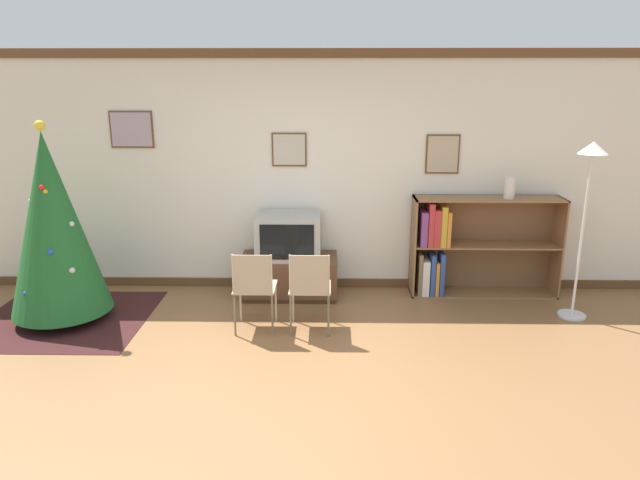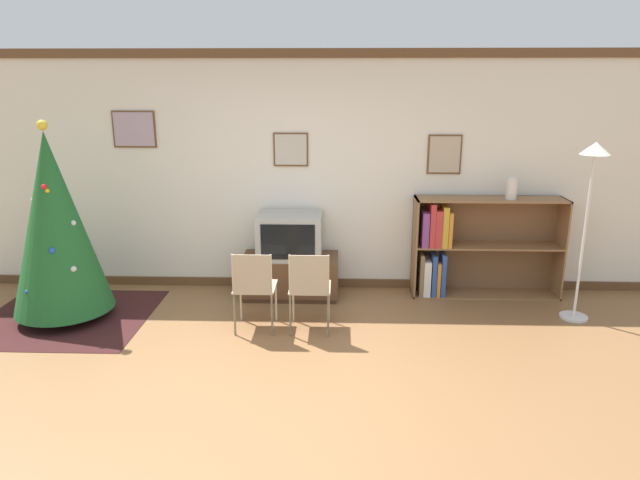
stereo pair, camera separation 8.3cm
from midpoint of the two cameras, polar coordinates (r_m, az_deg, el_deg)
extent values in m
plane|color=brown|center=(4.61, -4.81, -15.51)|extent=(24.00, 24.00, 0.00)
cube|color=silver|center=(6.53, -2.89, 6.68)|extent=(8.81, 0.08, 2.70)
cube|color=brown|center=(6.39, -3.09, 18.17)|extent=(8.81, 0.03, 0.10)
cube|color=brown|center=(6.81, -2.77, -4.26)|extent=(8.81, 0.03, 0.10)
cube|color=brown|center=(6.79, -18.66, 10.43)|extent=(0.48, 0.02, 0.41)
cube|color=#A893A3|center=(6.78, -18.69, 10.42)|extent=(0.45, 0.01, 0.37)
cube|color=brown|center=(6.44, -3.46, 9.02)|extent=(0.39, 0.02, 0.37)
cube|color=#BCB7A8|center=(6.43, -3.47, 9.01)|extent=(0.35, 0.01, 0.34)
cube|color=brown|center=(6.54, 11.80, 8.40)|extent=(0.37, 0.02, 0.43)
cube|color=tan|center=(6.53, 11.82, 8.39)|extent=(0.34, 0.01, 0.40)
cube|color=#381919|center=(6.50, -24.44, -7.19)|extent=(1.68, 1.57, 0.01)
cylinder|color=maroon|center=(6.48, -24.49, -6.75)|extent=(0.36, 0.36, 0.10)
cone|color=#1E5B28|center=(6.20, -25.50, 1.45)|extent=(0.97, 0.97, 1.81)
sphere|color=yellow|center=(6.06, -26.58, 10.21)|extent=(0.10, 0.10, 0.10)
sphere|color=#1E4CB2|center=(5.97, -25.71, -1.07)|extent=(0.06, 0.06, 0.06)
sphere|color=#1E4CB2|center=(6.15, -27.75, -4.75)|extent=(0.04, 0.04, 0.04)
sphere|color=silver|center=(6.03, -23.96, 1.47)|extent=(0.05, 0.05, 0.05)
sphere|color=red|center=(6.00, -26.40, 4.73)|extent=(0.05, 0.05, 0.05)
sphere|color=gold|center=(6.21, -24.89, 5.10)|extent=(0.05, 0.05, 0.05)
sphere|color=gold|center=(5.99, -26.13, 4.37)|extent=(0.04, 0.04, 0.04)
sphere|color=silver|center=(6.23, -27.25, 3.47)|extent=(0.05, 0.05, 0.05)
sphere|color=silver|center=(5.99, -23.92, -2.79)|extent=(0.06, 0.06, 0.06)
sphere|color=gold|center=(6.31, -26.69, 3.40)|extent=(0.06, 0.06, 0.06)
cube|color=#412A1A|center=(6.55, -3.42, -5.33)|extent=(1.03, 0.52, 0.05)
cube|color=brown|center=(6.47, -3.45, -3.43)|extent=(1.08, 0.55, 0.41)
cube|color=#9E9E99|center=(6.34, -3.52, 0.44)|extent=(0.71, 0.53, 0.50)
cube|color=black|center=(6.08, -3.71, -0.23)|extent=(0.58, 0.01, 0.39)
cube|color=tan|center=(5.61, -6.92, -4.70)|extent=(0.40, 0.40, 0.02)
cube|color=tan|center=(5.36, -7.26, -3.45)|extent=(0.35, 0.02, 0.38)
cylinder|color=beige|center=(5.88, -8.36, -6.06)|extent=(0.02, 0.02, 0.42)
cylinder|color=beige|center=(5.83, -4.85, -6.13)|extent=(0.02, 0.02, 0.42)
cylinder|color=beige|center=(5.55, -8.95, -7.45)|extent=(0.02, 0.02, 0.42)
cylinder|color=beige|center=(5.50, -5.22, -7.53)|extent=(0.02, 0.02, 0.42)
cylinder|color=beige|center=(5.48, -9.04, -5.55)|extent=(0.02, 0.02, 0.82)
cylinder|color=beige|center=(5.43, -5.27, -5.62)|extent=(0.02, 0.02, 0.82)
cube|color=tan|center=(5.56, -1.42, -4.77)|extent=(0.40, 0.40, 0.02)
cube|color=tan|center=(5.31, -1.52, -3.51)|extent=(0.35, 0.02, 0.38)
cylinder|color=beige|center=(5.82, -3.11, -6.15)|extent=(0.02, 0.02, 0.42)
cylinder|color=beige|center=(5.80, 0.46, -6.19)|extent=(0.02, 0.02, 0.42)
cylinder|color=beige|center=(5.49, -3.38, -7.57)|extent=(0.02, 0.02, 0.42)
cylinder|color=beige|center=(5.47, 0.42, -7.61)|extent=(0.02, 0.02, 0.42)
cylinder|color=beige|center=(5.41, -3.41, -5.65)|extent=(0.02, 0.02, 0.82)
cylinder|color=beige|center=(5.40, 0.42, -5.68)|extent=(0.02, 0.02, 0.82)
cube|color=olive|center=(6.52, 8.93, -0.63)|extent=(0.02, 0.36, 1.12)
cube|color=olive|center=(6.93, 22.35, -0.66)|extent=(0.02, 0.36, 1.12)
cube|color=olive|center=(6.55, 16.21, 3.99)|extent=(1.64, 0.36, 0.02)
cube|color=olive|center=(6.85, 15.50, -5.08)|extent=(1.64, 0.36, 0.02)
cube|color=olive|center=(6.67, 15.86, -0.46)|extent=(1.60, 0.36, 0.02)
cube|color=brown|center=(6.84, 15.49, -0.23)|extent=(1.64, 0.01, 1.12)
cube|color=#756047|center=(6.59, 9.51, -3.23)|extent=(0.04, 0.29, 0.48)
cube|color=silver|center=(6.62, 10.03, -3.52)|extent=(0.08, 0.31, 0.41)
cube|color=#2D4C93|center=(6.59, 10.74, -3.31)|extent=(0.05, 0.25, 0.48)
cube|color=orange|center=(6.64, 11.12, -3.56)|extent=(0.04, 0.31, 0.39)
cube|color=#2D4C93|center=(6.60, 11.63, -3.27)|extent=(0.05, 0.23, 0.49)
cube|color=#7A3D7F|center=(6.42, 9.90, 1.18)|extent=(0.07, 0.25, 0.39)
cube|color=#B73333|center=(6.44, 10.56, 1.63)|extent=(0.06, 0.28, 0.49)
cube|color=#B73333|center=(6.42, 11.20, 1.23)|extent=(0.07, 0.21, 0.42)
cube|color=gold|center=(6.46, 11.78, 1.45)|extent=(0.06, 0.26, 0.45)
cube|color=orange|center=(6.46, 12.28, 1.16)|extent=(0.04, 0.23, 0.39)
cylinder|color=silver|center=(6.55, 18.08, 4.97)|extent=(0.12, 0.12, 0.23)
torus|color=silver|center=(6.53, 18.17, 5.97)|extent=(0.10, 0.10, 0.02)
cylinder|color=silver|center=(6.53, 23.52, -6.90)|extent=(0.28, 0.28, 0.03)
cylinder|color=silver|center=(6.27, 24.36, 0.25)|extent=(0.03, 0.03, 1.66)
cone|color=white|center=(6.11, 25.32, 8.33)|extent=(0.28, 0.28, 0.12)
camera|label=1|loc=(0.04, -90.43, -0.12)|focal=32.00mm
camera|label=2|loc=(0.04, 89.57, 0.12)|focal=32.00mm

